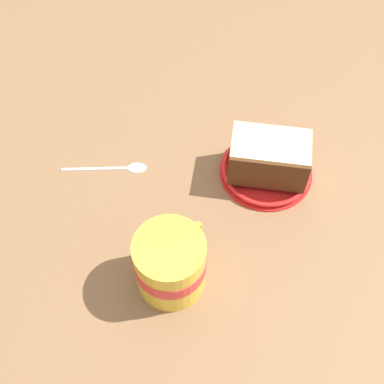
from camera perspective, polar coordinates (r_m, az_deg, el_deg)
The scene contains 5 objects.
ground_plane at distance 72.36cm, azimuth 3.33°, elevation -3.02°, with size 126.59×126.59×2.80cm, color brown.
small_plate at distance 75.30cm, azimuth 8.55°, elevation 2.50°, with size 14.02×14.02×1.40cm.
cake_slice at distance 72.52cm, azimuth 8.86°, elevation 3.88°, with size 12.95×10.48×6.49cm.
tea_mug at distance 61.87cm, azimuth -2.49°, elevation -8.19°, with size 9.74×9.72×9.38cm.
teaspoon at distance 76.02cm, azimuth -8.11°, elevation 2.88°, with size 13.07×3.24×0.80cm.
Camera 1 is at (10.87, 35.74, 60.57)cm, focal length 46.15 mm.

